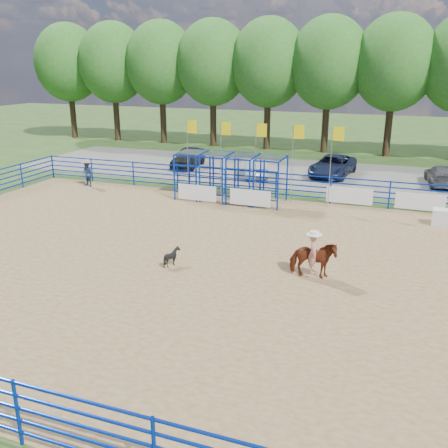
# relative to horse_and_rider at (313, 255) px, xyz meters

# --- Properties ---
(ground) EXTENTS (120.00, 120.00, 0.00)m
(ground) POSITION_rel_horse_and_rider_xyz_m (-3.92, -0.03, -0.86)
(ground) COLOR #406026
(ground) RESTS_ON ground
(arena_dirt) EXTENTS (30.00, 20.00, 0.02)m
(arena_dirt) POSITION_rel_horse_and_rider_xyz_m (-3.92, -0.03, -0.85)
(arena_dirt) COLOR #A58452
(arena_dirt) RESTS_ON ground
(gravel_strip) EXTENTS (40.00, 10.00, 0.01)m
(gravel_strip) POSITION_rel_horse_and_rider_xyz_m (-3.92, 16.97, -0.85)
(gravel_strip) COLOR gray
(gravel_strip) RESTS_ON ground
(horse_and_rider) EXTENTS (1.72, 0.97, 2.43)m
(horse_and_rider) POSITION_rel_horse_and_rider_xyz_m (0.00, 0.00, 0.00)
(horse_and_rider) COLOR maroon
(horse_and_rider) RESTS_ON arena_dirt
(calf) EXTENTS (0.83, 0.80, 0.71)m
(calf) POSITION_rel_horse_and_rider_xyz_m (-5.11, -0.72, -0.48)
(calf) COLOR black
(calf) RESTS_ON arena_dirt
(spectator_cowboy) EXTENTS (0.88, 0.77, 1.60)m
(spectator_cowboy) POSITION_rel_horse_and_rider_xyz_m (-15.38, 8.74, -0.03)
(spectator_cowboy) COLOR navy
(spectator_cowboy) RESTS_ON arena_dirt
(car_a) EXTENTS (2.12, 4.36, 1.43)m
(car_a) POSITION_rel_horse_and_rider_xyz_m (-12.11, 16.37, -0.13)
(car_a) COLOR black
(car_a) RESTS_ON gravel_strip
(car_b) EXTENTS (2.70, 4.43, 1.38)m
(car_b) POSITION_rel_horse_and_rider_xyz_m (-6.63, 15.10, -0.16)
(car_b) COLOR gray
(car_b) RESTS_ON gravel_strip
(car_c) EXTENTS (2.84, 5.16, 1.37)m
(car_c) POSITION_rel_horse_and_rider_xyz_m (-1.85, 16.95, -0.16)
(car_c) COLOR #161D39
(car_c) RESTS_ON gravel_strip
(car_d) EXTENTS (2.13, 4.38, 1.23)m
(car_d) POSITION_rel_horse_and_rider_xyz_m (4.89, 16.65, -0.23)
(car_d) COLOR #535355
(car_d) RESTS_ON gravel_strip
(perimeter_fence) EXTENTS (30.10, 20.10, 1.50)m
(perimeter_fence) POSITION_rel_horse_and_rider_xyz_m (-3.92, -0.03, -0.11)
(perimeter_fence) COLOR #082BB0
(perimeter_fence) RESTS_ON ground
(chute_assembly) EXTENTS (19.32, 2.41, 4.20)m
(chute_assembly) POSITION_rel_horse_and_rider_xyz_m (-5.82, 8.81, 0.40)
(chute_assembly) COLOR #082BB0
(chute_assembly) RESTS_ON ground
(treeline) EXTENTS (56.40, 6.40, 11.24)m
(treeline) POSITION_rel_horse_and_rider_xyz_m (-3.92, 25.97, 6.68)
(treeline) COLOR #3F2B19
(treeline) RESTS_ON ground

